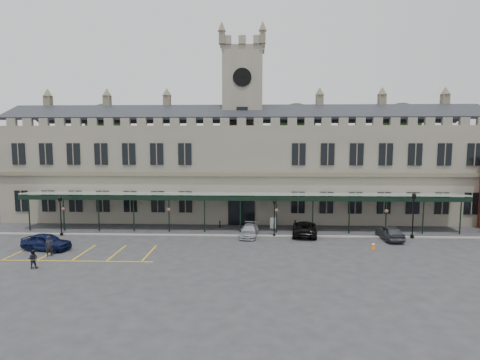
{
  "coord_description": "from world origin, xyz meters",
  "views": [
    {
      "loc": [
        1.42,
        -33.69,
        10.07
      ],
      "look_at": [
        0.0,
        6.0,
        6.0
      ],
      "focal_mm": 28.0,
      "sensor_mm": 36.0,
      "label": 1
    }
  ],
  "objects_px": {
    "lamp_post_left": "(61,212)",
    "person_b": "(33,259)",
    "car_taxi": "(249,231)",
    "sign_board": "(273,223)",
    "person_a": "(49,246)",
    "lamp_post_mid": "(274,214)",
    "clock_tower": "(243,119)",
    "station_building": "(243,169)",
    "traffic_cone": "(373,245)",
    "lamp_post_right": "(413,211)",
    "car_van": "(305,228)",
    "car_left_a": "(46,242)",
    "car_right_a": "(390,233)"
  },
  "relations": [
    {
      "from": "clock_tower",
      "to": "sign_board",
      "type": "relative_size",
      "value": 19.19
    },
    {
      "from": "car_taxi",
      "to": "lamp_post_right",
      "type": "bearing_deg",
      "value": 6.43
    },
    {
      "from": "sign_board",
      "to": "person_a",
      "type": "distance_m",
      "value": 23.25
    },
    {
      "from": "lamp_post_left",
      "to": "traffic_cone",
      "type": "height_order",
      "value": "lamp_post_left"
    },
    {
      "from": "lamp_post_left",
      "to": "sign_board",
      "type": "distance_m",
      "value": 23.46
    },
    {
      "from": "car_taxi",
      "to": "person_a",
      "type": "height_order",
      "value": "person_a"
    },
    {
      "from": "station_building",
      "to": "lamp_post_left",
      "type": "bearing_deg",
      "value": -150.83
    },
    {
      "from": "traffic_cone",
      "to": "car_right_a",
      "type": "distance_m",
      "value": 4.39
    },
    {
      "from": "person_a",
      "to": "person_b",
      "type": "relative_size",
      "value": 1.2
    },
    {
      "from": "sign_board",
      "to": "station_building",
      "type": "bearing_deg",
      "value": 124.01
    },
    {
      "from": "traffic_cone",
      "to": "car_right_a",
      "type": "height_order",
      "value": "car_right_a"
    },
    {
      "from": "station_building",
      "to": "sign_board",
      "type": "bearing_deg",
      "value": -60.86
    },
    {
      "from": "lamp_post_mid",
      "to": "traffic_cone",
      "type": "height_order",
      "value": "lamp_post_mid"
    },
    {
      "from": "lamp_post_left",
      "to": "car_taxi",
      "type": "bearing_deg",
      "value": 0.72
    },
    {
      "from": "clock_tower",
      "to": "person_a",
      "type": "xyz_separation_m",
      "value": [
        -16.53,
        -18.17,
        -12.19
      ]
    },
    {
      "from": "station_building",
      "to": "lamp_post_mid",
      "type": "bearing_deg",
      "value": -70.7
    },
    {
      "from": "lamp_post_left",
      "to": "sign_board",
      "type": "relative_size",
      "value": 3.38
    },
    {
      "from": "sign_board",
      "to": "car_van",
      "type": "xyz_separation_m",
      "value": [
        3.24,
        -2.89,
        0.12
      ]
    },
    {
      "from": "person_b",
      "to": "lamp_post_right",
      "type": "bearing_deg",
      "value": -174.7
    },
    {
      "from": "person_a",
      "to": "person_b",
      "type": "height_order",
      "value": "person_a"
    },
    {
      "from": "sign_board",
      "to": "lamp_post_left",
      "type": "bearing_deg",
      "value": -165.26
    },
    {
      "from": "car_right_a",
      "to": "person_a",
      "type": "xyz_separation_m",
      "value": [
        -32.06,
        -6.81,
        0.17
      ]
    },
    {
      "from": "traffic_cone",
      "to": "car_taxi",
      "type": "bearing_deg",
      "value": 160.52
    },
    {
      "from": "sign_board",
      "to": "person_b",
      "type": "bearing_deg",
      "value": -139.13
    },
    {
      "from": "car_van",
      "to": "person_b",
      "type": "bearing_deg",
      "value": 33.97
    },
    {
      "from": "lamp_post_right",
      "to": "car_van",
      "type": "bearing_deg",
      "value": 175.16
    },
    {
      "from": "traffic_cone",
      "to": "car_van",
      "type": "height_order",
      "value": "car_van"
    },
    {
      "from": "clock_tower",
      "to": "car_left_a",
      "type": "relative_size",
      "value": 5.4
    },
    {
      "from": "lamp_post_right",
      "to": "car_left_a",
      "type": "bearing_deg",
      "value": -171.16
    },
    {
      "from": "lamp_post_right",
      "to": "car_taxi",
      "type": "relative_size",
      "value": 1.14
    },
    {
      "from": "station_building",
      "to": "lamp_post_right",
      "type": "xyz_separation_m",
      "value": [
        18.11,
        -10.58,
        -3.57
      ]
    },
    {
      "from": "person_a",
      "to": "lamp_post_right",
      "type": "bearing_deg",
      "value": -15.42
    },
    {
      "from": "lamp_post_left",
      "to": "lamp_post_right",
      "type": "relative_size",
      "value": 0.89
    },
    {
      "from": "lamp_post_left",
      "to": "car_van",
      "type": "relative_size",
      "value": 0.81
    },
    {
      "from": "sign_board",
      "to": "car_van",
      "type": "height_order",
      "value": "car_van"
    },
    {
      "from": "car_left_a",
      "to": "person_b",
      "type": "relative_size",
      "value": 3.0
    },
    {
      "from": "person_a",
      "to": "clock_tower",
      "type": "bearing_deg",
      "value": 20.06
    },
    {
      "from": "station_building",
      "to": "car_taxi",
      "type": "bearing_deg",
      "value": -84.56
    },
    {
      "from": "lamp_post_left",
      "to": "car_left_a",
      "type": "height_order",
      "value": "lamp_post_left"
    },
    {
      "from": "clock_tower",
      "to": "car_van",
      "type": "xyz_separation_m",
      "value": [
        7.0,
        -9.73,
        -12.36
      ]
    },
    {
      "from": "traffic_cone",
      "to": "person_a",
      "type": "relative_size",
      "value": 0.37
    },
    {
      "from": "car_van",
      "to": "car_right_a",
      "type": "height_order",
      "value": "car_van"
    },
    {
      "from": "lamp_post_mid",
      "to": "lamp_post_left",
      "type": "bearing_deg",
      "value": -179.23
    },
    {
      "from": "car_right_a",
      "to": "person_a",
      "type": "height_order",
      "value": "person_a"
    },
    {
      "from": "lamp_post_right",
      "to": "traffic_cone",
      "type": "height_order",
      "value": "lamp_post_right"
    },
    {
      "from": "car_left_a",
      "to": "person_b",
      "type": "distance_m",
      "value": 5.32
    },
    {
      "from": "lamp_post_left",
      "to": "person_b",
      "type": "bearing_deg",
      "value": -73.35
    },
    {
      "from": "lamp_post_right",
      "to": "car_taxi",
      "type": "distance_m",
      "value": 17.26
    },
    {
      "from": "lamp_post_mid",
      "to": "sign_board",
      "type": "xyz_separation_m",
      "value": [
        0.1,
        3.7,
        -1.81
      ]
    },
    {
      "from": "lamp_post_mid",
      "to": "car_right_a",
      "type": "xyz_separation_m",
      "value": [
        11.87,
        -0.83,
        -1.69
      ]
    }
  ]
}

